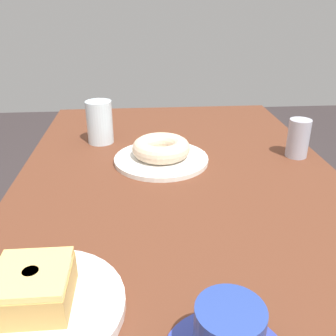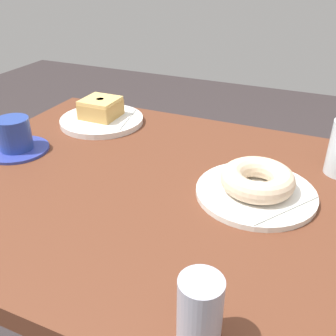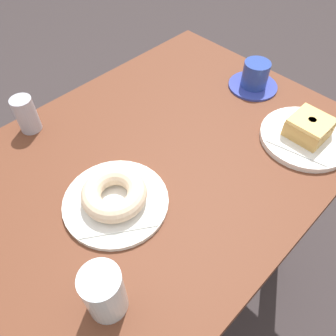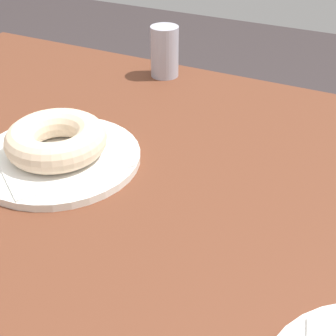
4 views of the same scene
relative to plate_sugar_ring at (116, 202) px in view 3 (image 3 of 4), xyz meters
name	(u,v)px [view 3 (image 3 of 4)]	position (x,y,z in m)	size (l,w,h in m)	color
ground_plane	(150,290)	(0.09, 0.03, -0.73)	(6.00, 6.00, 0.00)	#332B2C
table	(140,201)	(0.09, 0.03, -0.12)	(1.06, 0.68, 0.72)	brown
plate_sugar_ring	(116,202)	(0.00, 0.00, 0.00)	(0.21, 0.21, 0.01)	white
napkin_sugar_ring	(115,200)	(0.00, 0.00, 0.01)	(0.15, 0.15, 0.00)	white
donut_sugar_ring	(114,194)	(0.00, 0.00, 0.03)	(0.13, 0.13, 0.04)	beige
plate_glazed_square	(305,138)	(0.43, -0.17, 0.00)	(0.21, 0.21, 0.01)	white
napkin_glazed_square	(306,135)	(0.43, -0.17, 0.01)	(0.14, 0.14, 0.00)	white
donut_glazed_square	(309,127)	(0.43, -0.17, 0.04)	(0.08, 0.08, 0.05)	tan
water_glass	(104,292)	(-0.13, -0.15, 0.05)	(0.06, 0.06, 0.11)	silver
coffee_cup	(254,76)	(0.51, 0.04, 0.03)	(0.13, 0.13, 0.07)	#2F3B99
sugar_jar	(26,115)	(-0.01, 0.32, 0.04)	(0.05, 0.05, 0.09)	#AAACBC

